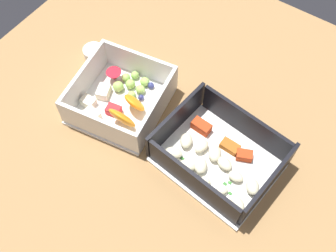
{
  "coord_description": "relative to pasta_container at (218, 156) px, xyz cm",
  "views": [
    {
      "loc": [
        18.41,
        -27.56,
        61.09
      ],
      "look_at": [
        -0.84,
        0.37,
        4.0
      ],
      "focal_mm": 42.88,
      "sensor_mm": 36.0,
      "label": 1
    }
  ],
  "objects": [
    {
      "name": "table_surface",
      "position": [
        -8.84,
        -0.24,
        -2.97
      ],
      "size": [
        80.0,
        80.0,
        2.0
      ],
      "primitive_type": "cube",
      "color": "#9E7547",
      "rests_on": "ground"
    },
    {
      "name": "pasta_container",
      "position": [
        0.0,
        0.0,
        0.0
      ],
      "size": [
        19.52,
        16.02,
        6.25
      ],
      "rotation": [
        0.0,
        0.0,
        -0.11
      ],
      "color": "white",
      "rests_on": "table_surface"
    },
    {
      "name": "fruit_bowl",
      "position": [
        -19.46,
        0.0,
        0.18
      ],
      "size": [
        16.99,
        17.33,
        6.22
      ],
      "rotation": [
        0.0,
        0.0,
        0.17
      ],
      "color": "white",
      "rests_on": "table_surface"
    },
    {
      "name": "paper_cup_liner",
      "position": [
        -30.98,
        6.12,
        -1.12
      ],
      "size": [
        3.88,
        3.88,
        1.7
      ],
      "primitive_type": "cylinder",
      "color": "white",
      "rests_on": "table_surface"
    }
  ]
}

